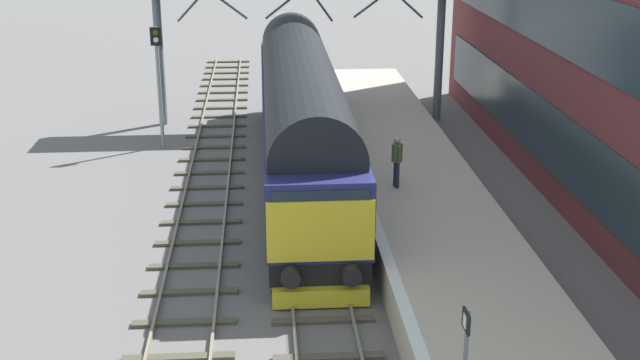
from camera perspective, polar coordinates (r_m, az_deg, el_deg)
name	(u,v)px	position (r m, az deg, el deg)	size (l,w,h in m)	color
ground_plane	(316,276)	(22.44, -0.26, -6.65)	(140.00, 140.00, 0.00)	#63605F
track_main	(316,274)	(22.42, -0.26, -6.52)	(2.50, 60.00, 0.15)	slate
track_adjacent_west	(192,278)	(22.47, -8.84, -6.71)	(2.50, 60.00, 0.15)	gray
station_platform	(449,255)	(22.73, 8.87, -5.16)	(4.00, 44.00, 1.01)	#BBB09D
station_building	(622,23)	(28.72, 20.08, 10.13)	(4.34, 29.19, 11.57)	brown
diesel_locomotive	(301,111)	(29.08, -1.31, 4.75)	(2.74, 19.71, 4.68)	black
signal_post_mid	(159,74)	(33.31, -11.08, 7.18)	(0.44, 0.22, 4.83)	gray
platform_number_sign	(466,346)	(15.00, 10.01, -11.18)	(0.10, 0.44, 1.97)	slate
waiting_passenger	(397,157)	(25.82, 5.33, 1.60)	(0.39, 0.51, 1.64)	#2B2E41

